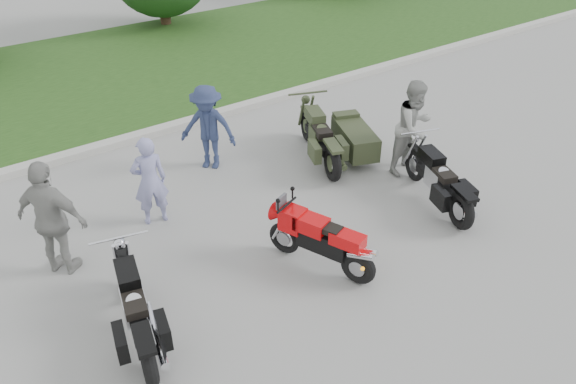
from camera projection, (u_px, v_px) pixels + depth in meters
ground at (309, 281)px, 8.63m from camera, size 80.00×80.00×0.00m
curb at (148, 134)px, 12.69m from camera, size 60.00×0.30×0.15m
grass_strip at (86, 79)px, 15.53m from camera, size 60.00×8.00×0.14m
sportbike_red at (323, 240)px, 8.63m from camera, size 0.84×1.83×0.91m
cruiser_left at (137, 313)px, 7.43m from camera, size 0.69×2.32×0.90m
cruiser_right at (440, 183)px, 10.17m from camera, size 0.89×2.27×0.90m
cruiser_sidecar at (341, 139)px, 11.65m from camera, size 1.72×2.38×0.96m
person_stripe at (150, 181)px, 9.54m from camera, size 0.66×0.50×1.65m
person_grey at (414, 127)px, 10.98m from camera, size 1.01×0.83×1.91m
person_denim at (208, 128)px, 11.13m from camera, size 1.25×1.28×1.76m
person_back at (52, 219)px, 8.35m from camera, size 1.09×1.17×1.93m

